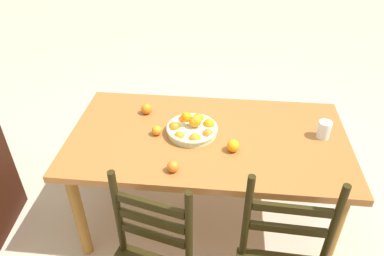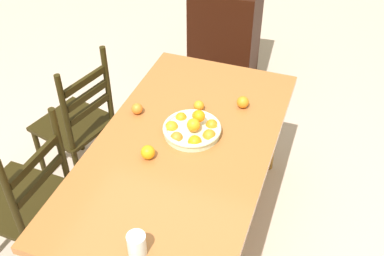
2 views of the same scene
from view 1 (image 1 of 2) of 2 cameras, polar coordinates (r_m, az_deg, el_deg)
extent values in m
plane|color=#BAA592|center=(2.73, 2.13, -13.75)|extent=(12.00, 12.00, 0.00)
cube|color=#9D5D2D|center=(2.24, 2.52, -1.65)|extent=(1.70, 0.92, 0.04)
cylinder|color=#8F5F25|center=(2.83, 18.27, -4.06)|extent=(0.07, 0.07, 0.69)
cylinder|color=#8F5F25|center=(2.88, -12.38, -2.25)|extent=(0.07, 0.07, 0.69)
cylinder|color=#8F5F25|center=(2.33, 21.24, -15.40)|extent=(0.07, 0.07, 0.69)
cylinder|color=#8F5F25|center=(2.38, -17.27, -12.89)|extent=(0.07, 0.07, 0.69)
cylinder|color=black|center=(1.80, 8.58, -13.71)|extent=(0.04, 0.04, 0.53)
cylinder|color=black|center=(1.86, 21.29, -14.29)|extent=(0.04, 0.04, 0.53)
cube|color=black|center=(1.85, 14.81, -15.06)|extent=(0.36, 0.04, 0.04)
cube|color=black|center=(1.75, 15.48, -12.20)|extent=(0.36, 0.04, 0.04)
cylinder|color=black|center=(1.82, -11.54, -12.99)|extent=(0.04, 0.04, 0.53)
cylinder|color=black|center=(1.70, -0.48, -16.36)|extent=(0.04, 0.04, 0.53)
cube|color=black|center=(1.82, -6.06, -16.36)|extent=(0.32, 0.10, 0.04)
cube|color=black|center=(1.74, -6.27, -14.26)|extent=(0.32, 0.10, 0.04)
cube|color=black|center=(1.66, -6.50, -11.97)|extent=(0.32, 0.10, 0.04)
cylinder|color=beige|center=(2.23, 0.00, -0.42)|extent=(0.30, 0.30, 0.04)
torus|color=beige|center=(2.22, 0.00, 0.00)|extent=(0.32, 0.32, 0.02)
sphere|color=orange|center=(2.23, -2.83, 0.08)|extent=(0.07, 0.07, 0.07)
sphere|color=orange|center=(2.16, -2.01, -1.34)|extent=(0.06, 0.06, 0.06)
sphere|color=orange|center=(2.13, 0.46, -1.77)|extent=(0.07, 0.07, 0.07)
sphere|color=orange|center=(2.18, 2.45, -1.00)|extent=(0.07, 0.07, 0.07)
sphere|color=orange|center=(2.26, 2.61, 0.53)|extent=(0.07, 0.07, 0.07)
sphere|color=orange|center=(2.31, 0.97, 1.42)|extent=(0.07, 0.07, 0.07)
sphere|color=orange|center=(2.30, -1.30, 1.31)|extent=(0.07, 0.07, 0.07)
sphere|color=orange|center=(2.21, -0.89, 1.72)|extent=(0.07, 0.07, 0.07)
sphere|color=orange|center=(2.20, 0.33, 0.93)|extent=(0.06, 0.06, 0.06)
sphere|color=orange|center=(2.21, 0.64, 1.13)|extent=(0.07, 0.07, 0.07)
sphere|color=orange|center=(2.23, -5.56, -0.39)|extent=(0.06, 0.06, 0.06)
sphere|color=orange|center=(1.96, -3.00, -6.04)|extent=(0.06, 0.06, 0.06)
sphere|color=orange|center=(2.10, 6.47, -2.79)|extent=(0.07, 0.07, 0.07)
sphere|color=orange|center=(2.43, -7.15, 3.02)|extent=(0.07, 0.07, 0.07)
cylinder|color=silver|center=(2.32, 20.00, -0.25)|extent=(0.08, 0.08, 0.11)
camera|label=2|loc=(2.95, 47.97, 31.86)|focal=43.42mm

